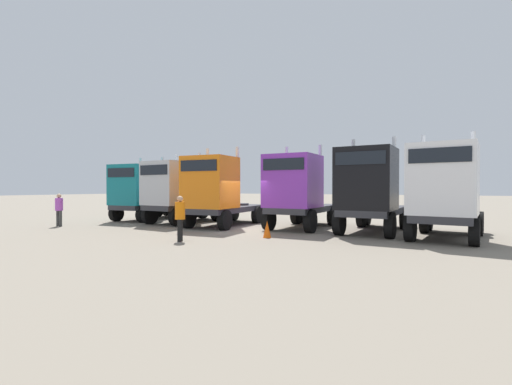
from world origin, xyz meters
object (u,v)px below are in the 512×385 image
(semi_truck_black, at_px, (370,190))
(visitor_in_hivis, at_px, (180,215))
(semi_truck_white, at_px, (444,191))
(semi_truck_teal, at_px, (143,192))
(semi_truck_silver, at_px, (178,191))
(visitor_with_camera, at_px, (59,207))
(semi_truck_orange, at_px, (217,192))
(semi_truck_purple, at_px, (298,191))
(traffic_cone_near, at_px, (267,229))

(semi_truck_black, bearing_deg, visitor_in_hivis, -44.17)
(semi_truck_white, distance_m, visitor_in_hivis, 10.76)
(semi_truck_teal, relative_size, semi_truck_silver, 1.06)
(semi_truck_silver, relative_size, semi_truck_black, 0.96)
(visitor_with_camera, bearing_deg, semi_truck_teal, -9.13)
(semi_truck_white, bearing_deg, semi_truck_orange, -83.84)
(semi_truck_purple, height_order, traffic_cone_near, semi_truck_purple)
(semi_truck_orange, distance_m, visitor_with_camera, 8.87)
(semi_truck_silver, distance_m, visitor_with_camera, 6.50)
(semi_truck_orange, height_order, semi_truck_white, semi_truck_white)
(visitor_with_camera, bearing_deg, traffic_cone_near, -78.13)
(semi_truck_orange, distance_m, traffic_cone_near, 5.19)
(semi_truck_black, bearing_deg, semi_truck_teal, -88.68)
(semi_truck_orange, bearing_deg, visitor_in_hivis, 14.14)
(semi_truck_silver, relative_size, traffic_cone_near, 8.48)
(semi_truck_orange, height_order, visitor_in_hivis, semi_truck_orange)
(semi_truck_black, height_order, semi_truck_white, semi_truck_black)
(semi_truck_orange, xyz_separation_m, visitor_in_hivis, (1.68, -5.04, -0.87))
(semi_truck_silver, height_order, semi_truck_orange, semi_truck_orange)
(semi_truck_black, distance_m, visitor_in_hivis, 8.73)
(semi_truck_teal, bearing_deg, semi_truck_silver, 77.08)
(semi_truck_silver, xyz_separation_m, semi_truck_purple, (7.47, 0.62, 0.04))
(semi_truck_black, xyz_separation_m, semi_truck_white, (3.09, -0.75, 0.01))
(visitor_with_camera, bearing_deg, semi_truck_silver, -41.30)
(semi_truck_purple, distance_m, semi_truck_white, 6.83)
(semi_truck_orange, bearing_deg, traffic_cone_near, 55.89)
(semi_truck_teal, xyz_separation_m, semi_truck_orange, (6.66, -1.08, 0.04))
(visitor_with_camera, relative_size, traffic_cone_near, 2.51)
(traffic_cone_near, bearing_deg, semi_truck_silver, 158.28)
(semi_truck_black, xyz_separation_m, traffic_cone_near, (-3.61, -3.46, -1.67))
(semi_truck_silver, bearing_deg, semi_truck_black, 95.70)
(semi_truck_teal, height_order, semi_truck_purple, semi_truck_purple)
(visitor_in_hivis, xyz_separation_m, traffic_cone_near, (2.61, 2.59, -0.70))
(semi_truck_teal, height_order, semi_truck_black, semi_truck_black)
(traffic_cone_near, bearing_deg, visitor_in_hivis, -135.20)
(semi_truck_purple, bearing_deg, semi_truck_black, 87.17)
(semi_truck_silver, height_order, visitor_in_hivis, semi_truck_silver)
(semi_truck_orange, xyz_separation_m, traffic_cone_near, (4.29, -2.46, -1.57))
(semi_truck_purple, xyz_separation_m, visitor_in_hivis, (-2.54, -6.21, -0.93))
(visitor_in_hivis, bearing_deg, semi_truck_black, -164.84)
(semi_truck_purple, bearing_deg, visitor_in_hivis, -22.54)
(semi_truck_silver, bearing_deg, traffic_cone_near, 71.62)
(semi_truck_purple, xyz_separation_m, semi_truck_black, (3.68, -0.16, 0.04))
(semi_truck_teal, xyz_separation_m, semi_truck_purple, (10.88, 0.09, 0.10))
(semi_truck_black, bearing_deg, semi_truck_silver, -86.05)
(semi_truck_silver, distance_m, visitor_in_hivis, 7.51)
(semi_truck_purple, relative_size, visitor_in_hivis, 3.34)
(semi_truck_white, relative_size, traffic_cone_near, 8.21)
(semi_truck_teal, distance_m, traffic_cone_near, 11.60)
(semi_truck_orange, relative_size, semi_truck_purple, 1.07)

